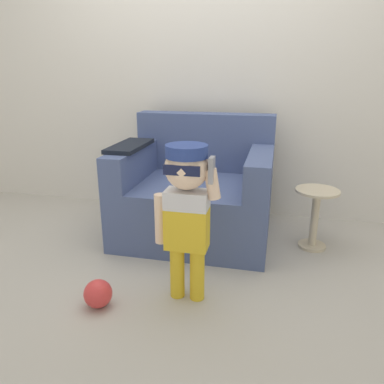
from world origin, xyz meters
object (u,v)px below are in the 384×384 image
object	(u,v)px
toy_ball	(98,294)
armchair	(197,193)
person_child	(187,200)
side_table	(315,213)

from	to	relation	value
toy_ball	armchair	bearing A→B (deg)	73.96
person_child	toy_ball	world-z (taller)	person_child
armchair	person_child	xyz separation A→B (m)	(0.14, -0.87, 0.26)
person_child	toy_ball	bearing A→B (deg)	-156.30
person_child	armchair	bearing A→B (deg)	98.97
armchair	toy_ball	distance (m)	1.14
person_child	side_table	world-z (taller)	person_child
armchair	side_table	size ratio (longest dim) A/B	2.58
armchair	side_table	xyz separation A→B (m)	(0.87, -0.06, -0.06)
side_table	person_child	bearing A→B (deg)	-132.10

